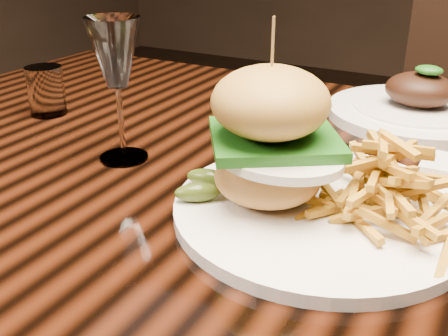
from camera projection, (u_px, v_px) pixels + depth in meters
The scene contains 6 objects.
dining_table at pixel (315, 228), 0.72m from camera, with size 1.60×0.90×0.75m.
burger_plate at pixel (320, 168), 0.57m from camera, with size 0.33×0.33×0.22m.
ramekin at pixel (448, 173), 0.66m from camera, with size 0.07×0.07×0.03m, color white.
wine_glass at pixel (115, 58), 0.68m from camera, with size 0.07×0.07×0.20m.
water_tumbler at pixel (46, 91), 0.90m from camera, with size 0.06×0.06×0.08m, color white.
far_dish at pixel (417, 108), 0.89m from camera, with size 0.30×0.30×0.10m.
Camera 1 is at (0.19, -0.60, 1.05)m, focal length 42.00 mm.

